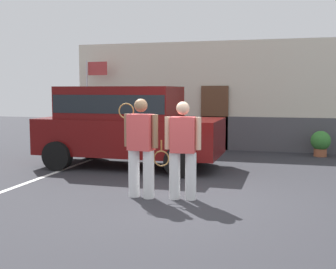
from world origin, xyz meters
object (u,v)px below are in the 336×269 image
at_px(tennis_player_woman, 182,149).
at_px(parked_suv, 126,122).
at_px(tennis_player_man, 141,146).
at_px(potted_plant_by_porch, 321,142).
at_px(flag_pole, 92,87).

bearing_deg(tennis_player_woman, parked_suv, -58.96).
bearing_deg(tennis_player_man, potted_plant_by_porch, -113.01).
relative_size(tennis_player_woman, potted_plant_by_porch, 2.31).
height_order(tennis_player_man, flag_pole, flag_pole).
relative_size(parked_suv, potted_plant_by_porch, 6.06).
xyz_separation_m(tennis_player_woman, potted_plant_by_porch, (2.80, 5.91, -0.49)).
bearing_deg(tennis_player_man, parked_suv, -56.66).
bearing_deg(tennis_player_woman, potted_plant_by_porch, -121.53).
bearing_deg(tennis_player_woman, tennis_player_man, -1.03).
bearing_deg(potted_plant_by_porch, flag_pole, 178.29).
distance_m(parked_suv, potted_plant_by_porch, 5.88).
xyz_separation_m(tennis_player_woman, flag_pole, (-4.64, 6.14, 1.15)).
xyz_separation_m(tennis_player_man, flag_pole, (-3.88, 6.21, 1.11)).
relative_size(tennis_player_man, flag_pole, 0.61).
bearing_deg(tennis_player_woman, flag_pole, -59.05).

